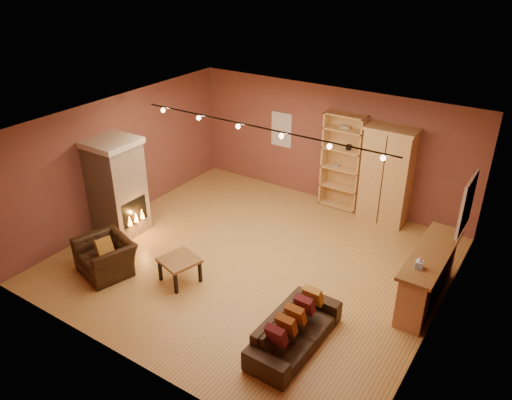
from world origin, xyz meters
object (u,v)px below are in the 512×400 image
Objects in this scene: fireplace at (117,187)px; bookcase at (343,160)px; bar_counter at (427,276)px; armchair at (105,251)px; coffee_table at (179,262)px; armoire at (387,176)px; loveseat at (295,325)px.

fireplace is 0.93× the size of bookcase.
bar_counter is 5.88m from armchair.
coffee_table is (2.28, -0.70, -0.65)m from fireplace.
bar_counter is 2.68× the size of coffee_table.
armoire is 2.82× the size of coffee_table.
fireplace is at bearing -142.04° from armoire.
fireplace is at bearing -132.96° from bookcase.
bookcase reaches higher than armchair.
armoire is at bearing 68.40° from armchair.
bookcase reaches higher than fireplace.
fireplace reaches higher than coffee_table.
bookcase is at bearing 171.75° from armoire.
bar_counter reaches higher than loveseat.
bookcase is at bearing 74.90° from coffee_table.
bookcase is 1.11m from armoire.
loveseat is 2.40× the size of coffee_table.
armoire is 1.05× the size of bar_counter.
bar_counter is at bearing -54.59° from armoire.
armchair reaches higher than coffee_table.
bar_counter is (1.67, -2.34, -0.60)m from armoire.
coffee_table is at bearing -154.05° from bar_counter.
coffee_table is (1.37, 0.54, -0.04)m from armchair.
bar_counter is 2.61m from loveseat.
fireplace is 1.81× the size of armchair.
coffee_table is at bearing 37.16° from armchair.
loveseat reaches higher than coffee_table.
bar_counter is at bearing 25.95° from coffee_table.
coffee_table is at bearing -118.27° from armoire.
armoire is 1.18× the size of loveseat.
armchair is 1.47m from coffee_table.
armchair is (-3.67, -4.81, -0.66)m from armoire.
armoire reaches higher than bar_counter.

